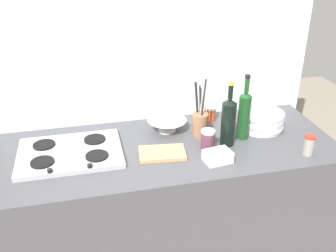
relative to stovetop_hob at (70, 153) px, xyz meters
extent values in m
cube|color=#4C4C51|center=(0.50, -0.03, -0.46)|extent=(1.80, 0.70, 0.90)
cube|color=silver|center=(0.50, 0.35, 0.31)|extent=(1.90, 0.06, 2.45)
cube|color=#B2B2B7|center=(0.00, 0.00, 0.00)|extent=(0.52, 0.38, 0.02)
cylinder|color=black|center=(-0.13, -0.09, 0.02)|extent=(0.11, 0.11, 0.01)
cylinder|color=black|center=(0.13, -0.09, 0.02)|extent=(0.11, 0.11, 0.01)
cylinder|color=black|center=(-0.13, 0.09, 0.02)|extent=(0.11, 0.11, 0.01)
cylinder|color=black|center=(0.13, 0.09, 0.02)|extent=(0.11, 0.11, 0.01)
cylinder|color=black|center=(-0.09, -0.17, 0.02)|extent=(0.02, 0.02, 0.02)
cylinder|color=black|center=(0.09, -0.17, 0.02)|extent=(0.02, 0.02, 0.02)
cylinder|color=white|center=(1.07, 0.06, -0.01)|extent=(0.26, 0.26, 0.01)
cylinder|color=white|center=(1.07, 0.06, 0.01)|extent=(0.26, 0.26, 0.01)
cylinder|color=white|center=(1.07, 0.06, 0.02)|extent=(0.26, 0.26, 0.01)
cylinder|color=white|center=(1.07, 0.06, 0.04)|extent=(0.26, 0.26, 0.01)
cylinder|color=white|center=(1.07, 0.06, 0.05)|extent=(0.26, 0.26, 0.01)
cylinder|color=white|center=(1.07, 0.06, 0.06)|extent=(0.26, 0.26, 0.01)
cylinder|color=white|center=(1.07, 0.06, 0.08)|extent=(0.26, 0.26, 0.01)
cylinder|color=black|center=(0.81, -0.07, 0.10)|extent=(0.08, 0.08, 0.24)
cone|color=black|center=(0.81, -0.07, 0.23)|extent=(0.08, 0.08, 0.03)
cylinder|color=black|center=(0.81, -0.07, 0.29)|extent=(0.02, 0.02, 0.07)
cylinder|color=gold|center=(0.81, -0.07, 0.33)|extent=(0.03, 0.03, 0.02)
cylinder|color=#19471E|center=(0.92, -0.03, 0.11)|extent=(0.06, 0.06, 0.25)
cone|color=#19471E|center=(0.92, -0.03, 0.24)|extent=(0.06, 0.06, 0.02)
cylinder|color=#19471E|center=(0.92, -0.03, 0.29)|extent=(0.02, 0.02, 0.08)
cylinder|color=black|center=(0.92, -0.03, 0.34)|extent=(0.03, 0.03, 0.02)
cylinder|color=white|center=(0.54, 0.15, -0.01)|extent=(0.10, 0.10, 0.01)
cone|color=white|center=(0.54, 0.15, 0.03)|extent=(0.22, 0.22, 0.06)
cube|color=white|center=(0.71, -0.23, 0.01)|extent=(0.14, 0.12, 0.06)
cylinder|color=#996B4C|center=(0.70, 0.06, 0.05)|extent=(0.09, 0.09, 0.13)
cylinder|color=#262626|center=(0.71, 0.05, 0.18)|extent=(0.04, 0.04, 0.27)
cylinder|color=#262626|center=(0.69, 0.08, 0.17)|extent=(0.04, 0.04, 0.26)
cylinder|color=#262626|center=(0.70, 0.07, 0.16)|extent=(0.04, 0.05, 0.25)
cylinder|color=#B7B7B2|center=(0.71, 0.07, 0.15)|extent=(0.01, 0.01, 0.22)
cylinder|color=#66384C|center=(0.70, -0.09, 0.03)|extent=(0.07, 0.07, 0.09)
cylinder|color=beige|center=(0.70, -0.09, 0.08)|extent=(0.08, 0.08, 0.01)
cylinder|color=#C64C2D|center=(0.82, 0.22, 0.02)|extent=(0.07, 0.07, 0.08)
cylinder|color=beige|center=(0.82, 0.22, 0.07)|extent=(0.07, 0.07, 0.01)
cylinder|color=#9E998C|center=(1.18, -0.27, 0.03)|extent=(0.05, 0.05, 0.10)
cylinder|color=red|center=(1.18, -0.27, 0.09)|extent=(0.05, 0.05, 0.01)
cube|color=tan|center=(0.45, -0.10, 0.00)|extent=(0.25, 0.18, 0.02)
camera|label=1|loc=(0.10, -1.76, 1.01)|focal=41.51mm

